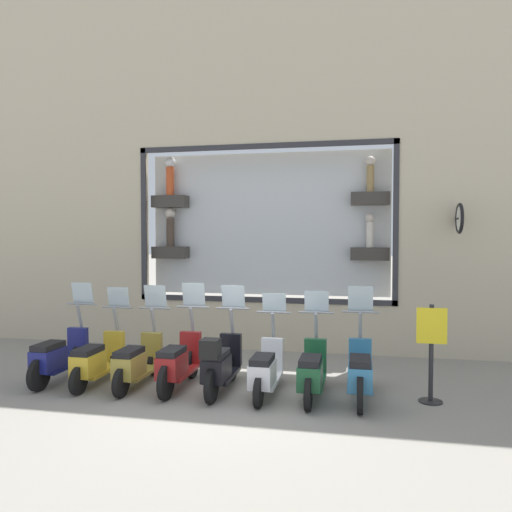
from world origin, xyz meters
The scene contains 11 objects.
ground_plane centered at (0.00, 0.00, 0.00)m, with size 120.00×120.00×0.00m, color gray.
building_facade centered at (3.60, 0.00, 4.79)m, with size 1.23×36.00×9.38m.
scooter_teal_0 centered at (0.28, -2.13, 0.45)m, with size 1.81×0.61×1.73m.
scooter_green_1 centered at (0.28, -1.38, 0.43)m, with size 1.80×0.60×1.63m.
scooter_white_2 centered at (0.27, -0.64, 0.41)m, with size 1.79×0.60×1.57m.
scooter_black_3 centered at (0.22, 0.11, 0.49)m, with size 1.81×0.61×1.69m.
scooter_red_4 centered at (0.28, 0.85, 0.45)m, with size 1.81×0.60×1.72m.
scooter_olive_5 centered at (0.28, 1.59, 0.42)m, with size 1.79×0.60×1.66m.
scooter_yellow_6 centered at (0.27, 2.34, 0.42)m, with size 1.79×0.61×1.61m.
scooter_navy_7 centered at (0.28, 3.08, 0.45)m, with size 1.81×0.61×1.69m.
shop_sign_post centered at (0.47, -3.20, 0.81)m, with size 0.36×0.45×1.52m.
Camera 1 is at (-7.53, -2.10, 2.56)m, focal length 35.00 mm.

